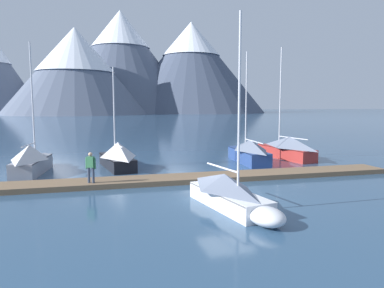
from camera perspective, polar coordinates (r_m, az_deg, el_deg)
name	(u,v)px	position (r m, az deg, el deg)	size (l,w,h in m)	color
ground_plane	(226,197)	(17.65, 5.59, -8.54)	(700.00, 700.00, 0.00)	#2D4C6B
mountain_central_massif	(76,68)	(190.80, -18.47, 11.64)	(72.45, 72.45, 43.78)	slate
mountain_shoulder_ridge	(121,60)	(227.62, -11.53, 13.22)	(94.48, 94.48, 62.78)	#4C566B
mountain_east_summit	(191,66)	(224.96, -0.13, 12.58)	(92.23, 92.23, 56.26)	#424C60
dock	(201,178)	(21.28, 1.53, -5.54)	(25.04, 3.12, 0.30)	brown
sailboat_nearest_berth	(33,159)	(25.71, -24.51, -2.29)	(2.30, 6.50, 8.71)	#93939E
sailboat_second_berth	(116,155)	(25.93, -12.23, -1.84)	(2.49, 6.40, 7.28)	black
sailboat_mid_dock_port	(231,193)	(15.52, 6.37, -7.96)	(2.41, 6.08, 8.30)	white
sailboat_mid_dock_starboard	(248,151)	(28.13, 9.12, -1.16)	(2.23, 6.55, 8.74)	navy
sailboat_far_berth	(284,148)	(31.01, 14.81, -0.59)	(2.46, 7.51, 9.46)	#B2332D
person_on_dock	(91,166)	(19.79, -16.21, -3.41)	(0.54, 0.37, 1.69)	#384256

